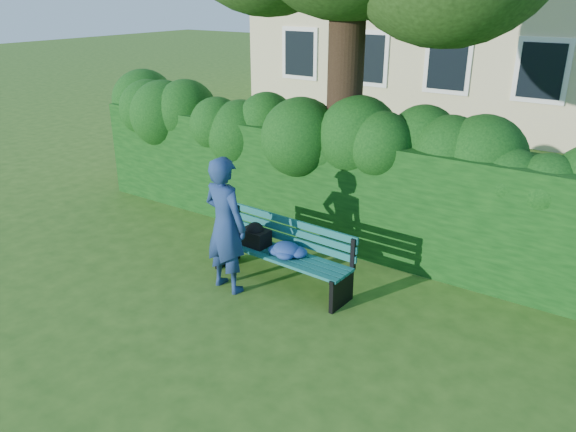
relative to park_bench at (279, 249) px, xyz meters
The scene contains 4 objects.
ground 0.66m from the park_bench, 85.43° to the right, with size 80.00×80.00×0.00m, color #2F5819.
hedge 1.81m from the park_bench, 88.89° to the left, with size 10.00×1.00×1.80m.
park_bench is the anchor object (origin of this frame).
man_reading 0.86m from the park_bench, 130.38° to the right, with size 0.69×0.45×1.89m, color navy.
Camera 1 is at (4.09, -5.34, 3.86)m, focal length 35.00 mm.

